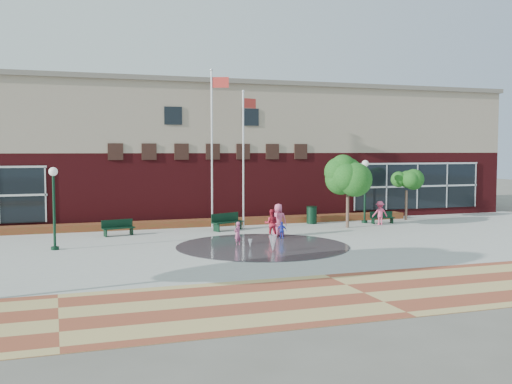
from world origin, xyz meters
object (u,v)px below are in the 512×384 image
object	(u,v)px
child_splash	(238,234)
flagpole_left	(213,140)
bench_left	(118,231)
flagpole_right	(244,152)
trash_can	(312,215)

from	to	relation	value
child_splash	flagpole_left	bearing A→B (deg)	-129.46
flagpole_left	bench_left	bearing A→B (deg)	-140.04
bench_left	child_splash	size ratio (longest dim) A/B	1.57
flagpole_right	child_splash	xyz separation A→B (m)	(-2.13, -5.64, -3.99)
trash_can	flagpole_left	bearing A→B (deg)	177.54
flagpole_left	child_splash	xyz separation A→B (m)	(-0.61, -7.05, -4.73)
flagpole_right	bench_left	xyz separation A→B (m)	(-7.34, -0.44, -4.29)
trash_can	child_splash	bearing A→B (deg)	-135.94
flagpole_right	flagpole_left	bearing A→B (deg)	118.00
flagpole_left	child_splash	bearing A→B (deg)	-72.55
bench_left	trash_can	size ratio (longest dim) A/B	1.62
flagpole_left	flagpole_right	bearing A→B (deg)	-20.37
flagpole_left	child_splash	world-z (taller)	flagpole_left
flagpole_right	trash_can	xyz separation A→B (m)	(4.87, 1.13, -4.00)
bench_left	trash_can	bearing A→B (deg)	-6.44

